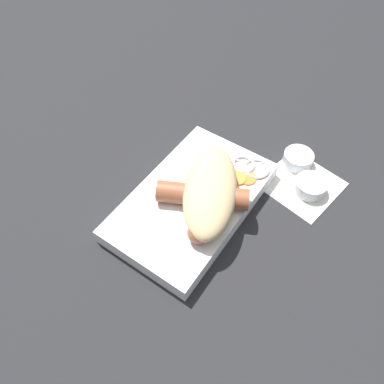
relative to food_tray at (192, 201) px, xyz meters
name	(u,v)px	position (x,y,z in m)	size (l,w,h in m)	color
ground_plane	(192,207)	(0.00, 0.00, -0.01)	(3.00, 3.00, 0.00)	#232326
food_tray	(192,201)	(0.00, 0.00, 0.00)	(0.26, 0.15, 0.03)	white
bread_roll	(210,190)	(-0.01, 0.03, 0.04)	(0.18, 0.14, 0.05)	#DBBC84
sausage	(204,193)	(0.00, 0.02, 0.03)	(0.15, 0.13, 0.03)	#9E5638
pickled_veggies	(246,169)	(-0.09, 0.04, 0.02)	(0.07, 0.07, 0.01)	orange
napkin	(302,184)	(-0.13, 0.12, -0.01)	(0.12, 0.12, 0.00)	white
condiment_cup_near	(310,187)	(-0.13, 0.13, 0.00)	(0.05, 0.05, 0.02)	silver
condiment_cup_far	(298,160)	(-0.17, 0.09, 0.00)	(0.05, 0.05, 0.02)	silver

